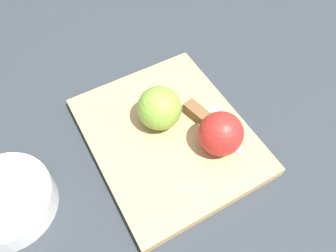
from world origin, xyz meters
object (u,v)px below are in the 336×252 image
object	(u,v)px
apple_half_right	(221,134)
knife	(200,115)
bowl	(5,200)
apple_half_left	(158,109)

from	to	relation	value
apple_half_right	knife	distance (m)	0.07
bowl	apple_half_left	bearing A→B (deg)	91.68
apple_half_left	bowl	world-z (taller)	apple_half_left
apple_half_right	bowl	bearing A→B (deg)	11.50
knife	apple_half_left	bearing A→B (deg)	-126.49
apple_half_left	bowl	bearing A→B (deg)	-162.54
apple_half_right	knife	size ratio (longest dim) A/B	0.55
knife	bowl	distance (m)	0.35
apple_half_left	knife	size ratio (longest dim) A/B	0.57
apple_half_right	bowl	distance (m)	0.36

